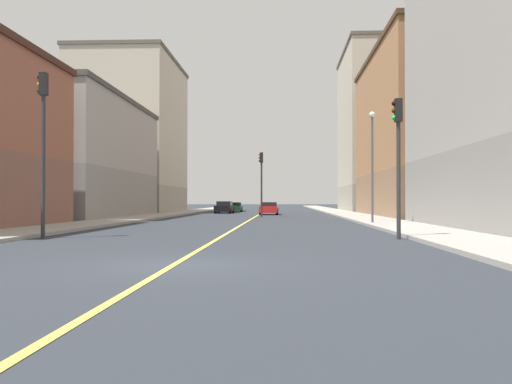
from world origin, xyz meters
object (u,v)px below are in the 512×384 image
Objects in this scene: traffic_light_median_far at (261,175)px; car_red at (269,208)px; street_lamp_left_near at (372,155)px; traffic_light_right_near at (43,132)px; building_left_mid at (433,134)px; building_left_far at (385,131)px; building_right_midblock at (66,158)px; car_black at (224,208)px; car_green at (235,207)px; traffic_light_left_near at (398,147)px; building_right_distant at (131,136)px.

traffic_light_median_far reaches higher than car_red.
traffic_light_right_near is at bearing -138.19° from street_lamp_left_near.
building_left_mid is 17.85m from car_red.
building_left_far reaches higher than building_right_midblock.
car_black is (12.16, 16.76, -4.54)m from building_right_midblock.
car_red is (-6.95, 24.79, -3.64)m from street_lamp_left_near.
car_red is (0.45, 9.06, -3.08)m from traffic_light_median_far.
traffic_light_median_far is 9.58m from car_red.
building_left_mid is at bearing -30.37° from car_black.
building_left_mid is at bearing -47.27° from car_green.
car_green is at bearing -169.35° from building_left_far.
traffic_light_right_near is (-13.97, 0.00, 0.66)m from traffic_light_left_near.
building_left_mid reaches higher than car_red.
car_red is at bearing 87.18° from traffic_light_median_far.
building_left_far reaches higher than car_green.
car_red is (8.04, 38.20, -3.57)m from traffic_light_right_near.
traffic_light_median_far reaches higher than car_black.
building_left_far is 59.18m from traffic_light_left_near.
traffic_light_right_near reaches higher than car_black.
building_right_distant is at bearing 115.30° from traffic_light_left_near.
building_left_far is at bearing 61.31° from traffic_light_median_far.
street_lamp_left_near reaches higher than car_red.
traffic_light_left_near is at bearing 0.00° from traffic_light_right_near.
building_left_far is 33.63m from traffic_light_median_far.
traffic_light_right_near is 1.55× the size of car_black.
car_green is at bearing 64.67° from building_right_midblock.
building_left_mid is 33.92m from traffic_light_left_near.
building_right_midblock is 3.99× the size of traffic_light_median_far.
building_right_distant reaches higher than traffic_light_right_near.
traffic_light_median_far is 17.39m from street_lamp_left_near.
car_red is at bearing 78.11° from traffic_light_right_near.
building_left_mid is 20.97m from street_lamp_left_near.
building_right_distant is 3.48× the size of traffic_light_left_near.
building_right_distant reaches higher than traffic_light_median_far.
traffic_light_left_near reaches higher than car_red.
street_lamp_left_near is 1.60× the size of car_black.
traffic_light_right_near is (-23.37, -57.96, -6.74)m from building_left_far.
traffic_light_right_near is at bearing -111.96° from building_left_far.
traffic_light_left_near reaches higher than car_black.
building_left_mid is 1.16× the size of building_left_far.
building_right_midblock is 5.40× the size of car_black.
building_right_distant is at bearing 124.11° from street_lamp_left_near.
building_right_midblock is 22.15m from building_right_distant.
traffic_light_right_near is 1.45× the size of car_red.
building_left_far is 45.00m from building_right_midblock.
traffic_light_median_far is (-6.37, 29.14, 0.17)m from traffic_light_left_near.
building_left_mid is 16.57m from traffic_light_median_far.
street_lamp_left_near is 33.48m from car_black.
car_red is at bearing -49.69° from car_black.
street_lamp_left_near reaches higher than car_black.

